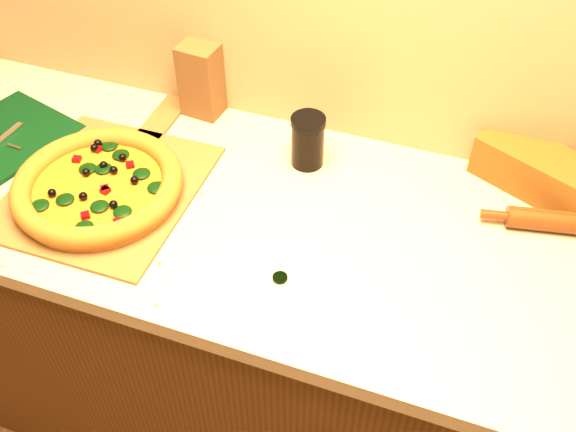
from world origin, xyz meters
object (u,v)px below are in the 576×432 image
object	(u,v)px
pizza	(98,186)
rolling_pin	(564,222)
pizza_peel	(110,184)
dark_jar	(308,141)

from	to	relation	value
pizza	rolling_pin	distance (m)	1.00
rolling_pin	pizza	bearing A→B (deg)	-166.14
pizza_peel	rolling_pin	size ratio (longest dim) A/B	1.75
pizza	dark_jar	world-z (taller)	dark_jar
dark_jar	pizza_peel	bearing A→B (deg)	-149.91
pizza	dark_jar	xyz separation A→B (m)	(0.39, 0.27, 0.03)
dark_jar	rolling_pin	bearing A→B (deg)	-2.72
pizza_peel	dark_jar	distance (m)	0.46
pizza	rolling_pin	size ratio (longest dim) A/B	1.09
rolling_pin	dark_jar	distance (m)	0.58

